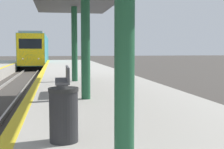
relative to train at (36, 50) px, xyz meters
name	(u,v)px	position (x,y,z in m)	size (l,w,h in m)	color
train	(36,50)	(0.00, 0.00, 0.00)	(2.89, 18.62, 4.24)	black
trash_bin	(64,115)	(2.57, -37.41, -0.85)	(0.48, 0.48, 0.88)	#262628
bench	(64,80)	(2.73, -32.10, -0.80)	(0.44, 1.76, 0.92)	#4C4C51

